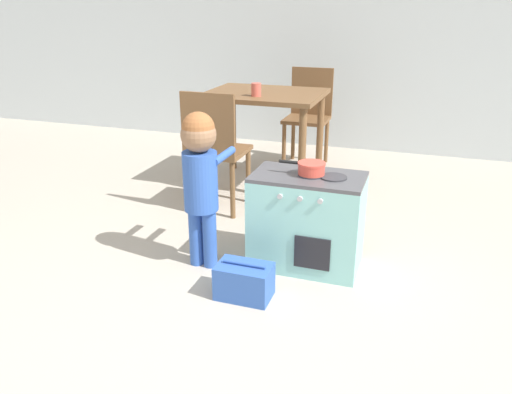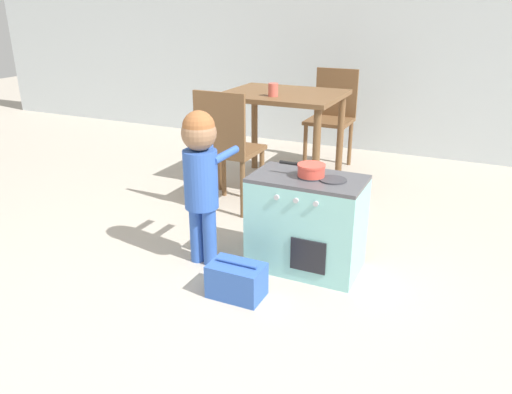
% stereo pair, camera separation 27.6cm
% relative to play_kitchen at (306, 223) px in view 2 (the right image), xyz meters
% --- Properties ---
extents(ground_plane, '(16.00, 16.00, 0.00)m').
position_rel_play_kitchen_xyz_m(ground_plane, '(-0.14, -0.85, -0.27)').
color(ground_plane, '#B2A899').
extents(wall_back, '(10.00, 0.06, 2.60)m').
position_rel_play_kitchen_xyz_m(wall_back, '(-0.14, 2.59, 1.03)').
color(wall_back, silver).
rests_on(wall_back, ground_plane).
extents(play_kitchen, '(0.61, 0.36, 0.55)m').
position_rel_play_kitchen_xyz_m(play_kitchen, '(0.00, 0.00, 0.00)').
color(play_kitchen, '#8CD1CC').
rests_on(play_kitchen, ground_plane).
extents(toy_pot, '(0.26, 0.15, 0.06)m').
position_rel_play_kitchen_xyz_m(toy_pot, '(0.01, 0.00, 0.32)').
color(toy_pot, '#E04C3D').
rests_on(toy_pot, play_kitchen).
extents(child_figure, '(0.21, 0.35, 0.89)m').
position_rel_play_kitchen_xyz_m(child_figure, '(-0.55, -0.19, 0.31)').
color(child_figure, '#335BB7').
rests_on(child_figure, ground_plane).
extents(toy_basket, '(0.28, 0.18, 0.20)m').
position_rel_play_kitchen_xyz_m(toy_basket, '(-0.21, -0.44, -0.18)').
color(toy_basket, '#335BB2').
rests_on(toy_basket, ground_plane).
extents(dining_table, '(0.91, 0.75, 0.76)m').
position_rel_play_kitchen_xyz_m(dining_table, '(-0.65, 1.24, 0.36)').
color(dining_table, brown).
rests_on(dining_table, ground_plane).
extents(dining_chair_near, '(0.38, 0.38, 0.87)m').
position_rel_play_kitchen_xyz_m(dining_chair_near, '(-0.80, 0.58, 0.20)').
color(dining_chair_near, brown).
rests_on(dining_chair_near, ground_plane).
extents(dining_chair_far, '(0.38, 0.38, 0.87)m').
position_rel_play_kitchen_xyz_m(dining_chair_far, '(-0.45, 1.91, 0.20)').
color(dining_chair_far, brown).
rests_on(dining_chair_far, ground_plane).
extents(cup_on_table, '(0.07, 0.07, 0.10)m').
position_rel_play_kitchen_xyz_m(cup_on_table, '(-0.66, 1.05, 0.54)').
color(cup_on_table, '#D15B4C').
rests_on(cup_on_table, dining_table).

